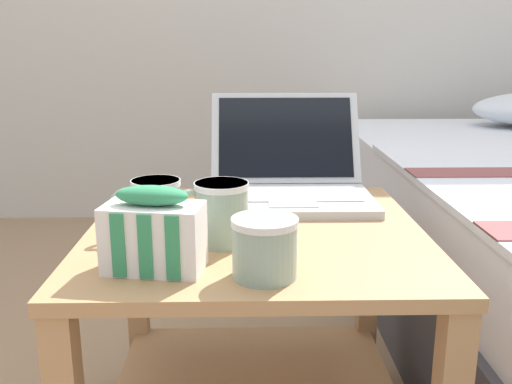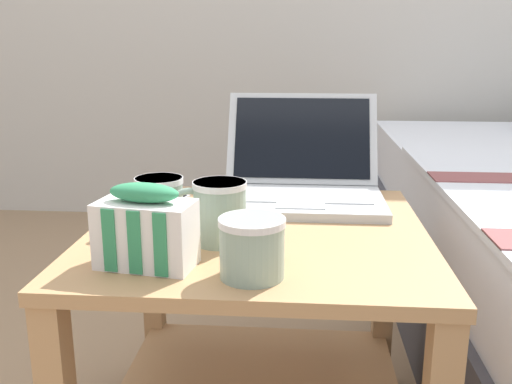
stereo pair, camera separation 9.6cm
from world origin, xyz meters
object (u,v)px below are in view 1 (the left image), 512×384
(mug_front_right, at_px, (155,205))
(cell_phone, at_px, (148,206))
(mug_front_left, at_px, (219,210))
(snack_bag, at_px, (154,233))
(laptop, at_px, (289,178))
(mug_mid_center, at_px, (265,244))

(mug_front_right, relative_size, cell_phone, 0.80)
(mug_front_left, distance_m, snack_bag, 0.14)
(mug_front_left, bearing_deg, laptop, 64.43)
(mug_front_left, xyz_separation_m, cell_phone, (-0.15, 0.21, -0.05))
(mug_front_right, bearing_deg, laptop, 43.42)
(snack_bag, height_order, cell_phone, snack_bag)
(mug_front_right, xyz_separation_m, mug_mid_center, (0.18, -0.19, -0.01))
(laptop, bearing_deg, snack_bag, -119.88)
(laptop, xyz_separation_m, mug_mid_center, (-0.07, -0.42, 0.00))
(cell_phone, bearing_deg, mug_mid_center, -57.31)
(snack_bag, bearing_deg, laptop, 60.12)
(laptop, distance_m, mug_mid_center, 0.43)
(mug_front_left, distance_m, cell_phone, 0.27)
(cell_phone, bearing_deg, laptop, 14.35)
(mug_mid_center, xyz_separation_m, cell_phone, (-0.22, 0.35, -0.04))
(mug_front_right, relative_size, snack_bag, 0.81)
(laptop, distance_m, snack_bag, 0.46)
(laptop, height_order, cell_phone, laptop)
(mug_front_right, xyz_separation_m, snack_bag, (0.02, -0.16, 0.00))
(mug_mid_center, relative_size, snack_bag, 0.84)
(mug_mid_center, height_order, snack_bag, snack_bag)
(mug_front_left, height_order, mug_front_right, mug_front_left)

